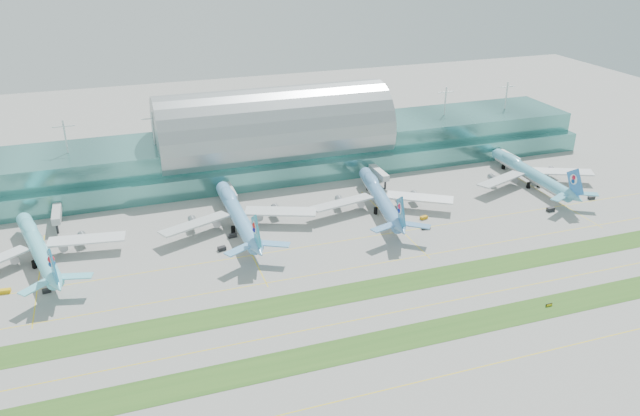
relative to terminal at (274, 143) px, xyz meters
name	(u,v)px	position (x,y,z in m)	size (l,w,h in m)	color
ground	(370,292)	(-0.01, -128.79, -14.23)	(700.00, 700.00, 0.00)	gray
terminal	(274,143)	(0.00, 0.00, 0.00)	(340.00, 69.10, 36.00)	#3D7A75
grass_strip_near	(406,338)	(-0.01, -156.79, -14.19)	(420.00, 12.00, 0.08)	#2D591E
grass_strip_far	(368,289)	(-0.01, -126.79, -14.19)	(420.00, 12.00, 0.08)	#2D591E
taxiline_a	(436,378)	(-0.01, -176.79, -14.22)	(420.00, 0.35, 0.01)	yellow
taxiline_b	(387,314)	(-0.01, -142.79, -14.22)	(420.00, 0.35, 0.01)	yellow
taxiline_c	(352,268)	(-0.01, -110.79, -14.22)	(420.00, 0.35, 0.01)	yellow
taxiline_d	(332,242)	(-0.01, -88.79, -14.22)	(420.00, 0.35, 0.01)	yellow
airliner_a	(38,247)	(-111.45, -66.99, -7.98)	(62.93, 72.64, 20.26)	#68D5E6
airliner_b	(237,214)	(-33.28, -62.76, -7.70)	(67.78, 76.81, 21.17)	#65A9DF
airliner_c	(380,197)	(31.61, -65.27, -7.86)	(65.16, 74.76, 20.65)	#5990C5
airliner_d	(530,173)	(114.12, -61.60, -7.97)	(64.97, 73.68, 20.30)	#5BAFC9
gse_a	(5,291)	(-121.77, -87.38, -13.55)	(3.56, 1.96, 1.35)	gold
gse_b	(47,291)	(-107.99, -91.91, -13.55)	(2.95, 1.77, 1.36)	black
gse_c	(222,248)	(-43.69, -80.85, -13.45)	(3.17, 1.93, 1.55)	black
gse_d	(232,236)	(-37.50, -71.17, -13.43)	(3.60, 1.52, 1.59)	black
gse_e	(424,218)	(45.85, -80.91, -13.55)	(3.32, 1.67, 1.35)	#C3830B
gse_f	(426,227)	(42.16, -89.84, -13.49)	(3.70, 1.76, 1.48)	black
gse_g	(551,209)	(104.01, -91.98, -13.35)	(3.52, 2.00, 1.76)	black
gse_h	(591,198)	(131.01, -86.87, -13.50)	(3.21, 1.61, 1.45)	black
taxiway_sign_east	(549,305)	(53.87, -156.52, -13.69)	(2.57, 0.37, 1.08)	black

